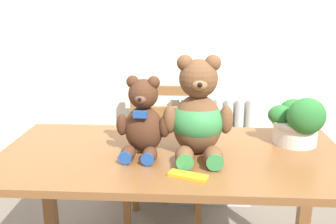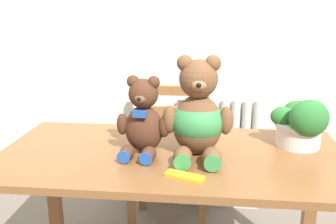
{
  "view_description": "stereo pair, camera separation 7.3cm",
  "coord_description": "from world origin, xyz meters",
  "px_view_note": "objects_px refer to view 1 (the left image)",
  "views": [
    {
      "loc": [
        0.07,
        -1.1,
        1.36
      ],
      "look_at": [
        -0.02,
        0.37,
        0.93
      ],
      "focal_mm": 40.0,
      "sensor_mm": 36.0,
      "label": 1
    },
    {
      "loc": [
        0.14,
        -1.1,
        1.36
      ],
      "look_at": [
        -0.02,
        0.37,
        0.93
      ],
      "focal_mm": 40.0,
      "sensor_mm": 36.0,
      "label": 2
    }
  ],
  "objects_px": {
    "teddy_bear_left": "(143,121)",
    "potted_plant": "(299,121)",
    "teddy_bear_right": "(198,116)",
    "chocolate_bar": "(188,176)",
    "wooden_chair_behind": "(165,155)"
  },
  "relations": [
    {
      "from": "potted_plant",
      "to": "chocolate_bar",
      "type": "xyz_separation_m",
      "value": [
        -0.48,
        -0.36,
        -0.1
      ]
    },
    {
      "from": "teddy_bear_left",
      "to": "chocolate_bar",
      "type": "xyz_separation_m",
      "value": [
        0.19,
        -0.23,
        -0.13
      ]
    },
    {
      "from": "teddy_bear_left",
      "to": "wooden_chair_behind",
      "type": "bearing_deg",
      "value": -88.59
    },
    {
      "from": "wooden_chair_behind",
      "to": "potted_plant",
      "type": "bearing_deg",
      "value": 138.88
    },
    {
      "from": "wooden_chair_behind",
      "to": "teddy_bear_left",
      "type": "relative_size",
      "value": 2.78
    },
    {
      "from": "potted_plant",
      "to": "chocolate_bar",
      "type": "distance_m",
      "value": 0.61
    },
    {
      "from": "teddy_bear_left",
      "to": "potted_plant",
      "type": "distance_m",
      "value": 0.68
    },
    {
      "from": "wooden_chair_behind",
      "to": "teddy_bear_left",
      "type": "xyz_separation_m",
      "value": [
        -0.04,
        -0.68,
        0.43
      ]
    },
    {
      "from": "teddy_bear_left",
      "to": "chocolate_bar",
      "type": "distance_m",
      "value": 0.32
    },
    {
      "from": "teddy_bear_right",
      "to": "chocolate_bar",
      "type": "bearing_deg",
      "value": 78.6
    },
    {
      "from": "teddy_bear_right",
      "to": "potted_plant",
      "type": "relative_size",
      "value": 1.73
    },
    {
      "from": "teddy_bear_left",
      "to": "chocolate_bar",
      "type": "height_order",
      "value": "teddy_bear_left"
    },
    {
      "from": "teddy_bear_left",
      "to": "potted_plant",
      "type": "bearing_deg",
      "value": -163.67
    },
    {
      "from": "teddy_bear_left",
      "to": "potted_plant",
      "type": "relative_size",
      "value": 1.37
    },
    {
      "from": "wooden_chair_behind",
      "to": "chocolate_bar",
      "type": "xyz_separation_m",
      "value": [
        0.14,
        -0.9,
        0.3
      ]
    }
  ]
}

